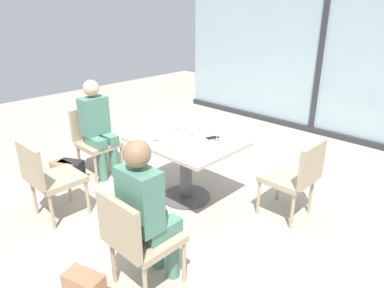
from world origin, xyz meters
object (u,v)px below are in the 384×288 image
Objects in this scene: chair_side_end at (94,137)px; coffee_cup at (163,142)px; handbag_2 at (63,173)px; chair_far_right at (296,175)px; wine_glass_1 at (177,121)px; dining_table_main at (186,156)px; chair_front_left at (48,175)px; person_front_right at (147,207)px; wine_glass_0 at (191,126)px; handbag_0 at (72,171)px; person_side_end at (97,124)px; cell_phone_on_table at (213,138)px; wine_glass_2 at (217,130)px; wine_glass_3 at (155,131)px; chair_front_right at (137,236)px.

coffee_cup is (1.32, 0.04, 0.28)m from chair_side_end.
handbag_2 is at bearing -158.40° from coffee_cup.
chair_far_right is 4.70× the size of wine_glass_1.
wine_glass_1 is at bearing 35.67° from handbag_2.
dining_table_main is 1.46m from chair_front_left.
chair_far_right is 1.71m from person_front_right.
wine_glass_0 is 1.72m from handbag_0.
chair_front_left is 0.69× the size of person_side_end.
cell_phone_on_table is 1.90m from handbag_0.
wine_glass_0 and wine_glass_2 have the same top height.
dining_table_main is at bearing 56.87° from wine_glass_3.
wine_glass_1 is (0.98, 0.46, 0.16)m from person_side_end.
wine_glass_3 is (1.18, 0.05, 0.37)m from chair_side_end.
wine_glass_1 reaches higher than chair_front_left.
coffee_cup is at bearing 131.98° from person_front_right.
chair_front_right is 1.27m from coffee_cup.
wine_glass_0 reaches higher than chair_side_end.
wine_glass_0 is at bearing 87.44° from coffee_cup.
wine_glass_3 reaches higher than dining_table_main.
chair_far_right is 4.70× the size of wine_glass_3.
wine_glass_0 is (-0.02, 0.11, 0.32)m from dining_table_main.
wine_glass_1 is at bearing 9.71° from handbag_0.
wine_glass_0 is 0.62× the size of handbag_2.
wine_glass_1 is (0.46, 1.39, 0.37)m from chair_front_left.
dining_table_main is 8.15× the size of cell_phone_on_table.
person_front_right is 1.49m from wine_glass_0.
chair_side_end is at bearing 83.55° from handbag_2.
wine_glass_3 is at bearing 2.45° from chair_side_end.
person_side_end is (0.11, 0.00, 0.20)m from chair_side_end.
dining_table_main is 6.35× the size of wine_glass_3.
chair_far_right is 0.94m from wine_glass_2.
chair_side_end is 0.52m from handbag_0.
chair_far_right is at bearing 78.34° from chair_front_right.
wine_glass_2 is at bearing 32.96° from dining_table_main.
wine_glass_2 is (-0.44, 1.34, 0.16)m from person_front_right.
wine_glass_3 is 0.62× the size of handbag_2.
person_side_end is 6.81× the size of wine_glass_0.
wine_glass_3 is at bearing -112.10° from wine_glass_0.
cell_phone_on_table is at bearing 33.84° from wine_glass_0.
wine_glass_2 is 2.07m from handbag_2.
coffee_cup is 0.30× the size of handbag_2.
chair_front_left reaches higher than cell_phone_on_table.
person_front_right is at bearing -43.67° from wine_glass_3.
wine_glass_3 is at bearing -148.53° from chair_far_right.
wine_glass_1 is at bearing 118.38° from coffee_cup.
wine_glass_1 is at bearing 25.09° from person_side_end.
handbag_2 is (-1.10, -0.95, -0.72)m from wine_glass_1.
handbag_0 is at bearing 75.03° from handbag_2.
chair_front_right is (2.09, -0.93, 0.00)m from chair_side_end.
dining_table_main is 0.36m from cell_phone_on_table.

